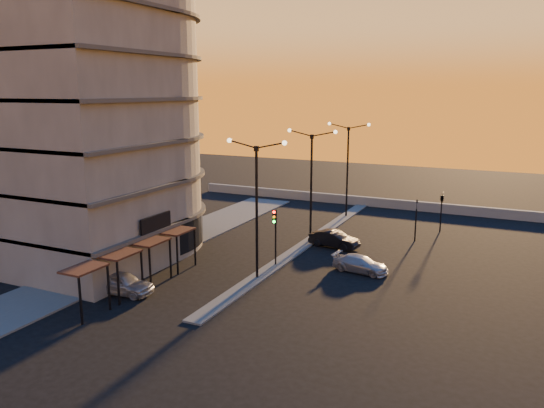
{
  "coord_description": "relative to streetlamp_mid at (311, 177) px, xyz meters",
  "views": [
    {
      "loc": [
        15.61,
        -30.59,
        12.62
      ],
      "look_at": [
        -1.26,
        5.05,
        4.12
      ],
      "focal_mm": 35.0,
      "sensor_mm": 36.0,
      "label": 1
    }
  ],
  "objects": [
    {
      "name": "traffic_light_main",
      "position": [
        0.0,
        -7.13,
        -2.7
      ],
      "size": [
        0.28,
        0.44,
        4.25
      ],
      "color": "black",
      "rests_on": "ground"
    },
    {
      "name": "car_hatchback",
      "position": [
        -6.5,
        -16.1,
        -4.88
      ],
      "size": [
        4.31,
        2.07,
        1.42
      ],
      "primitive_type": "imported",
      "rotation": [
        0.0,
        0.0,
        1.67
      ],
      "color": "#ADAFB5",
      "rests_on": "ground"
    },
    {
      "name": "streetlamp_near",
      "position": [
        0.0,
        -10.0,
        0.0
      ],
      "size": [
        4.32,
        0.32,
        9.51
      ],
      "color": "black",
      "rests_on": "ground"
    },
    {
      "name": "ground",
      "position": [
        0.0,
        -10.0,
        -5.59
      ],
      "size": [
        120.0,
        120.0,
        0.0
      ],
      "primitive_type": "plane",
      "color": "black",
      "rests_on": "ground"
    },
    {
      "name": "car_sedan",
      "position": [
        2.35,
        -0.69,
        -4.91
      ],
      "size": [
        4.3,
        2.04,
        1.36
      ],
      "primitive_type": "imported",
      "rotation": [
        0.0,
        0.0,
        1.42
      ],
      "color": "black",
      "rests_on": "ground"
    },
    {
      "name": "parapet",
      "position": [
        2.0,
        16.0,
        -5.09
      ],
      "size": [
        44.0,
        0.5,
        1.0
      ],
      "primitive_type": "cube",
      "color": "gray",
      "rests_on": "ground"
    },
    {
      "name": "building",
      "position": [
        -14.0,
        -9.97,
        6.32
      ],
      "size": [
        14.35,
        17.08,
        25.0
      ],
      "color": "#656159",
      "rests_on": "ground"
    },
    {
      "name": "signal_east_a",
      "position": [
        8.0,
        4.0,
        -3.66
      ],
      "size": [
        0.13,
        0.16,
        3.6
      ],
      "color": "black",
      "rests_on": "ground"
    },
    {
      "name": "streetlamp_mid",
      "position": [
        0.0,
        0.0,
        0.0
      ],
      "size": [
        4.32,
        0.32,
        9.51
      ],
      "color": "black",
      "rests_on": "ground"
    },
    {
      "name": "median",
      "position": [
        0.0,
        0.0,
        -5.53
      ],
      "size": [
        1.2,
        36.0,
        0.12
      ],
      "primitive_type": "cube",
      "color": "#535351",
      "rests_on": "ground"
    },
    {
      "name": "car_wagon",
      "position": [
        5.99,
        -5.64,
        -5.01
      ],
      "size": [
        4.21,
        2.19,
        1.17
      ],
      "primitive_type": "imported",
      "rotation": [
        0.0,
        0.0,
        1.43
      ],
      "color": "#A7A8AE",
      "rests_on": "ground"
    },
    {
      "name": "streetlamp_far",
      "position": [
        0.0,
        10.0,
        0.0
      ],
      "size": [
        4.32,
        0.32,
        9.51
      ],
      "color": "black",
      "rests_on": "ground"
    },
    {
      "name": "sidewalk_west",
      "position": [
        -10.5,
        -6.0,
        -5.53
      ],
      "size": [
        5.0,
        40.0,
        0.12
      ],
      "primitive_type": "cube",
      "color": "#535351",
      "rests_on": "ground"
    },
    {
      "name": "signal_east_b",
      "position": [
        9.5,
        8.0,
        -2.49
      ],
      "size": [
        0.42,
        1.99,
        3.6
      ],
      "color": "black",
      "rests_on": "ground"
    }
  ]
}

